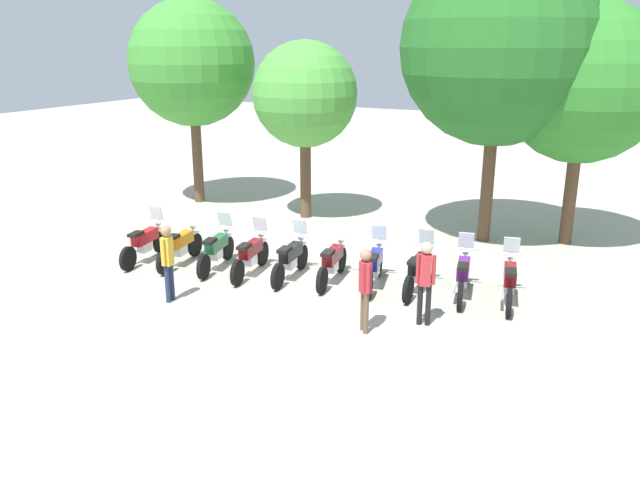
# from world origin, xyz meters

# --- Properties ---
(ground_plane) EXTENTS (80.00, 80.00, 0.00)m
(ground_plane) POSITION_xyz_m (0.00, 0.00, 0.00)
(ground_plane) COLOR #ADA899
(motorcycle_0) EXTENTS (0.62, 2.18, 1.37)m
(motorcycle_0) POSITION_xyz_m (-4.64, -0.66, 0.52)
(motorcycle_0) COLOR black
(motorcycle_0) RESTS_ON ground_plane
(motorcycle_1) EXTENTS (0.62, 2.18, 0.99)m
(motorcycle_1) POSITION_xyz_m (-3.61, -0.48, 0.50)
(motorcycle_1) COLOR black
(motorcycle_1) RESTS_ON ground_plane
(motorcycle_2) EXTENTS (0.70, 2.16, 1.37)m
(motorcycle_2) POSITION_xyz_m (-2.58, -0.31, 0.52)
(motorcycle_2) COLOR black
(motorcycle_2) RESTS_ON ground_plane
(motorcycle_3) EXTENTS (0.62, 2.18, 1.37)m
(motorcycle_3) POSITION_xyz_m (-1.55, -0.29, 0.52)
(motorcycle_3) COLOR black
(motorcycle_3) RESTS_ON ground_plane
(motorcycle_4) EXTENTS (0.62, 2.19, 1.37)m
(motorcycle_4) POSITION_xyz_m (-0.52, -0.08, 0.52)
(motorcycle_4) COLOR black
(motorcycle_4) RESTS_ON ground_plane
(motorcycle_5) EXTENTS (0.62, 2.18, 0.99)m
(motorcycle_5) POSITION_xyz_m (0.51, 0.15, 0.50)
(motorcycle_5) COLOR black
(motorcycle_5) RESTS_ON ground_plane
(motorcycle_6) EXTENTS (0.73, 2.16, 1.37)m
(motorcycle_6) POSITION_xyz_m (1.53, 0.35, 0.52)
(motorcycle_6) COLOR black
(motorcycle_6) RESTS_ON ground_plane
(motorcycle_7) EXTENTS (0.62, 2.19, 1.37)m
(motorcycle_7) POSITION_xyz_m (2.57, 0.52, 0.52)
(motorcycle_7) COLOR black
(motorcycle_7) RESTS_ON ground_plane
(motorcycle_8) EXTENTS (0.68, 2.17, 1.37)m
(motorcycle_8) POSITION_xyz_m (3.59, 0.65, 0.52)
(motorcycle_8) COLOR black
(motorcycle_8) RESTS_ON ground_plane
(motorcycle_9) EXTENTS (0.68, 2.17, 1.37)m
(motorcycle_9) POSITION_xyz_m (4.62, 0.74, 0.52)
(motorcycle_9) COLOR black
(motorcycle_9) RESTS_ON ground_plane
(person_0) EXTENTS (0.33, 0.35, 1.76)m
(person_0) POSITION_xyz_m (2.30, -2.11, 1.04)
(person_0) COLOR brown
(person_0) RESTS_ON ground_plane
(person_1) EXTENTS (0.41, 0.29, 1.80)m
(person_1) POSITION_xyz_m (3.27, -1.25, 1.07)
(person_1) COLOR black
(person_1) RESTS_ON ground_plane
(person_2) EXTENTS (0.26, 0.41, 1.78)m
(person_2) POSITION_xyz_m (-2.25, -2.59, 1.05)
(person_2) COLOR #232D4C
(person_2) RESTS_ON ground_plane
(tree_0) EXTENTS (4.34, 4.34, 7.10)m
(tree_0) POSITION_xyz_m (-7.39, 5.41, 4.91)
(tree_0) COLOR brown
(tree_0) RESTS_ON ground_plane
(tree_1) EXTENTS (3.36, 3.36, 5.71)m
(tree_1) POSITION_xyz_m (-2.89, 5.23, 4.01)
(tree_1) COLOR brown
(tree_1) RESTS_ON ground_plane
(tree_2) EXTENTS (5.36, 5.36, 8.17)m
(tree_2) POSITION_xyz_m (3.05, 5.23, 5.48)
(tree_2) COLOR brown
(tree_2) RESTS_ON ground_plane
(tree_3) EXTENTS (4.38, 4.38, 6.75)m
(tree_3) POSITION_xyz_m (5.25, 6.02, 4.55)
(tree_3) COLOR brown
(tree_3) RESTS_ON ground_plane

